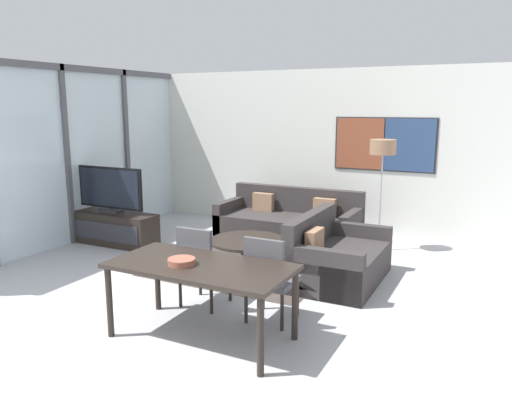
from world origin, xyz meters
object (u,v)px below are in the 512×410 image
(sofa_side, at_px, (333,260))
(tv_console, at_px, (112,228))
(dining_chair_centre, at_px, (269,275))
(dining_table, at_px, (201,272))
(coffee_table, at_px, (248,246))
(television, at_px, (110,190))
(dining_chair_left, at_px, (201,263))
(floor_lamp, at_px, (383,155))
(sofa_main, at_px, (290,224))
(fruit_bowl, at_px, (182,261))

(sofa_side, bearing_deg, tv_console, 89.16)
(sofa_side, xyz_separation_m, dining_chair_centre, (-0.19, -1.50, 0.23))
(dining_table, relative_size, dining_chair_centre, 1.89)
(sofa_side, relative_size, coffee_table, 1.44)
(sofa_side, distance_m, coffee_table, 1.25)
(television, relative_size, dining_chair_left, 1.38)
(television, relative_size, floor_lamp, 0.75)
(sofa_main, bearing_deg, dining_chair_centre, -70.86)
(fruit_bowl, bearing_deg, dining_chair_centre, 50.94)
(coffee_table, bearing_deg, sofa_main, 90.00)
(sofa_side, relative_size, dining_chair_left, 1.66)
(tv_console, height_order, sofa_main, sofa_main)
(fruit_bowl, relative_size, floor_lamp, 0.15)
(tv_console, distance_m, dining_chair_left, 3.09)
(dining_table, relative_size, dining_chair_left, 1.89)
(dining_table, height_order, dining_chair_left, dining_chair_left)
(tv_console, distance_m, sofa_side, 3.71)
(sofa_main, distance_m, dining_chair_left, 3.01)
(coffee_table, bearing_deg, fruit_bowl, -77.72)
(television, height_order, floor_lamp, floor_lamp)
(fruit_bowl, bearing_deg, television, 142.60)
(dining_chair_left, xyz_separation_m, floor_lamp, (1.23, 3.07, 0.96))
(tv_console, xyz_separation_m, sofa_side, (3.71, -0.05, 0.02))
(television, xyz_separation_m, floor_lamp, (3.90, 1.55, 0.59))
(tv_console, xyz_separation_m, dining_chair_centre, (3.51, -1.56, 0.25))
(coffee_table, bearing_deg, floor_lamp, 47.13)
(sofa_side, bearing_deg, coffee_table, 87.80)
(television, height_order, fruit_bowl, television)
(dining_chair_centre, height_order, fruit_bowl, dining_chair_centre)
(tv_console, distance_m, fruit_bowl, 3.75)
(dining_table, bearing_deg, fruit_bowl, -146.94)
(sofa_side, bearing_deg, sofa_main, 39.12)
(tv_console, bearing_deg, sofa_main, 31.04)
(dining_chair_left, bearing_deg, television, 150.44)
(dining_table, relative_size, fruit_bowl, 6.64)
(dining_table, bearing_deg, sofa_side, 73.79)
(sofa_side, relative_size, dining_chair_centre, 1.66)
(television, bearing_deg, coffee_table, -0.16)
(fruit_bowl, bearing_deg, dining_chair_left, 110.28)
(dining_table, bearing_deg, floor_lamp, 77.71)
(television, height_order, sofa_side, television)
(tv_console, xyz_separation_m, floor_lamp, (3.90, 1.55, 1.21))
(television, bearing_deg, sofa_main, 31.03)
(dining_table, bearing_deg, tv_console, 145.11)
(coffee_table, relative_size, dining_table, 0.61)
(sofa_main, height_order, dining_chair_centre, dining_chair_centre)
(tv_console, xyz_separation_m, dining_chair_left, (2.68, -1.52, 0.25))
(sofa_main, relative_size, dining_chair_left, 2.50)
(sofa_side, bearing_deg, floor_lamp, -6.98)
(dining_table, distance_m, fruit_bowl, 0.21)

